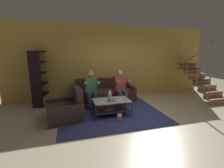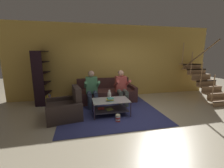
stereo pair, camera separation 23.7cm
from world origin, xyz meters
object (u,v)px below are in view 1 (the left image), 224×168
(person_seated_right, at_px, (121,86))
(bookshelf, at_px, (40,85))
(person_seated_left, at_px, (91,88))
(book_stack, at_px, (111,99))
(armchair, at_px, (66,109))
(popcorn_tub, at_px, (119,118))
(vase, at_px, (110,95))
(couch, at_px, (103,94))
(coffee_table, at_px, (111,105))

(person_seated_right, relative_size, bookshelf, 0.65)
(person_seated_left, height_order, book_stack, person_seated_left)
(bookshelf, bearing_deg, armchair, -59.20)
(person_seated_right, bearing_deg, popcorn_tub, -110.10)
(person_seated_left, height_order, vase, person_seated_left)
(couch, distance_m, popcorn_tub, 1.84)
(person_seated_left, distance_m, bookshelf, 1.87)
(couch, bearing_deg, bookshelf, 173.72)
(couch, bearing_deg, book_stack, -93.09)
(popcorn_tub, bearing_deg, bookshelf, 137.55)
(person_seated_right, bearing_deg, book_stack, -123.67)
(person_seated_right, relative_size, armchair, 1.14)
(coffee_table, relative_size, popcorn_tub, 5.04)
(vase, relative_size, book_stack, 1.11)
(person_seated_left, xyz_separation_m, person_seated_right, (1.04, -0.00, -0.01))
(vase, bearing_deg, person_seated_left, 124.67)
(person_seated_right, bearing_deg, coffee_table, -125.56)
(person_seated_left, bearing_deg, couch, 45.24)
(person_seated_left, bearing_deg, bookshelf, 155.80)
(couch, xyz_separation_m, person_seated_right, (0.52, -0.52, 0.38))
(coffee_table, bearing_deg, vase, 91.98)
(armchair, bearing_deg, vase, 3.13)
(book_stack, xyz_separation_m, armchair, (-1.25, 0.16, -0.23))
(person_seated_right, distance_m, vase, 0.88)
(vase, height_order, armchair, armchair)
(armchair, bearing_deg, coffee_table, -2.95)
(bookshelf, bearing_deg, popcorn_tub, -42.45)
(bookshelf, xyz_separation_m, popcorn_tub, (2.27, -2.07, -0.59))
(person_seated_left, relative_size, coffee_table, 1.15)
(vase, distance_m, book_stack, 0.24)
(vase, xyz_separation_m, book_stack, (-0.02, -0.23, -0.08))
(person_seated_left, relative_size, bookshelf, 0.65)
(vase, distance_m, armchair, 1.31)
(couch, height_order, vase, couch)
(couch, distance_m, book_stack, 1.43)
(book_stack, bearing_deg, person_seated_right, 56.33)
(coffee_table, xyz_separation_m, book_stack, (-0.02, -0.09, 0.20))
(couch, distance_m, vase, 1.22)
(couch, relative_size, coffee_table, 2.17)
(armchair, bearing_deg, bookshelf, 120.80)
(armchair, xyz_separation_m, popcorn_tub, (1.37, -0.57, -0.16))
(person_seated_left, xyz_separation_m, book_stack, (0.44, -0.89, -0.17))
(bookshelf, distance_m, popcorn_tub, 3.13)
(couch, height_order, book_stack, couch)
(person_seated_right, xyz_separation_m, coffee_table, (-0.57, -0.80, -0.36))
(book_stack, bearing_deg, bookshelf, 142.30)
(coffee_table, height_order, vase, vase)
(couch, xyz_separation_m, bookshelf, (-2.23, 0.24, 0.41))
(book_stack, height_order, popcorn_tub, book_stack)
(person_seated_left, relative_size, popcorn_tub, 5.81)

